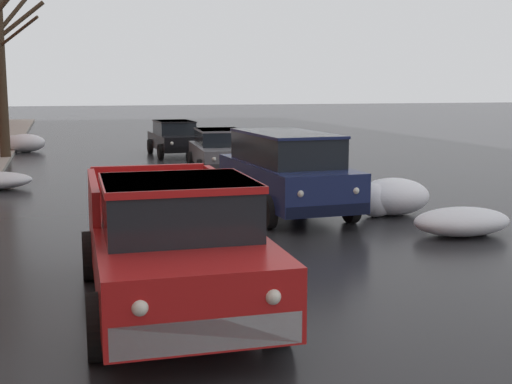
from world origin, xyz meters
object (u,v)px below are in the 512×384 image
at_px(pickup_truck_red_approaching_near_lane, 171,242).
at_px(suv_darkblue_parked_kerbside_close, 285,169).
at_px(sedan_black_parked_far_down_block, 175,137).
at_px(bare_tree_far_down_block, 2,55).
at_px(sedan_grey_parked_kerbside_mid, 220,150).

height_order(pickup_truck_red_approaching_near_lane, suv_darkblue_parked_kerbside_close, suv_darkblue_parked_kerbside_close).
xyz_separation_m(pickup_truck_red_approaching_near_lane, sedan_black_parked_far_down_block, (3.28, 19.11, -0.13)).
distance_m(bare_tree_far_down_block, sedan_grey_parked_kerbside_mid, 9.74).
distance_m(bare_tree_far_down_block, suv_darkblue_parked_kerbside_close, 15.28).
relative_size(pickup_truck_red_approaching_near_lane, suv_darkblue_parked_kerbside_close, 1.10).
relative_size(bare_tree_far_down_block, sedan_black_parked_far_down_block, 1.77).
bearing_deg(pickup_truck_red_approaching_near_lane, suv_darkblue_parked_kerbside_close, 58.95).
xyz_separation_m(pickup_truck_red_approaching_near_lane, suv_darkblue_parked_kerbside_close, (3.51, 5.83, 0.11)).
xyz_separation_m(suv_darkblue_parked_kerbside_close, sedan_black_parked_far_down_block, (-0.23, 13.28, -0.24)).
bearing_deg(sedan_black_parked_far_down_block, suv_darkblue_parked_kerbside_close, -88.99).
relative_size(suv_darkblue_parked_kerbside_close, sedan_grey_parked_kerbside_mid, 1.10).
height_order(suv_darkblue_parked_kerbside_close, sedan_black_parked_far_down_block, suv_darkblue_parked_kerbside_close).
relative_size(bare_tree_far_down_block, sedan_grey_parked_kerbside_mid, 1.72).
height_order(suv_darkblue_parked_kerbside_close, sedan_grey_parked_kerbside_mid, suv_darkblue_parked_kerbside_close).
xyz_separation_m(bare_tree_far_down_block, suv_darkblue_parked_kerbside_close, (6.69, -13.40, -2.99)).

